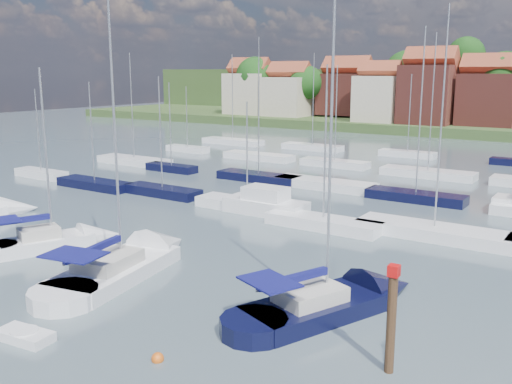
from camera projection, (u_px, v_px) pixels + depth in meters
The scene contains 10 objects.
ground at pixel (409, 182), 60.17m from camera, with size 260.00×260.00×0.00m, color #44545D.
sailboat_left at pixel (60, 242), 37.72m from camera, with size 5.86×9.42×12.63m.
sailboat_centre at pixel (134, 262), 33.80m from camera, with size 5.82×13.68×17.94m.
sailboat_navy at pixel (340, 302), 27.92m from camera, with size 7.26×12.00×16.19m.
tender at pixel (25, 336), 24.66m from camera, with size 2.68×1.47×0.55m.
timber_piling at pixel (390, 342), 21.84m from camera, with size 0.40×0.40×6.61m.
buoy_c at pixel (72, 301), 28.94m from camera, with size 0.51×0.51×0.51m, color #D85914.
buoy_d at pixel (158, 361), 22.95m from camera, with size 0.51×0.51×0.51m, color #D85914.
buoy_e at pixel (306, 291), 30.24m from camera, with size 0.45×0.45×0.45m, color #D85914.
marina_field at pixel (412, 187), 55.09m from camera, with size 79.62×41.41×15.93m.
Camera 1 is at (18.88, -18.29, 11.43)m, focal length 40.00 mm.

